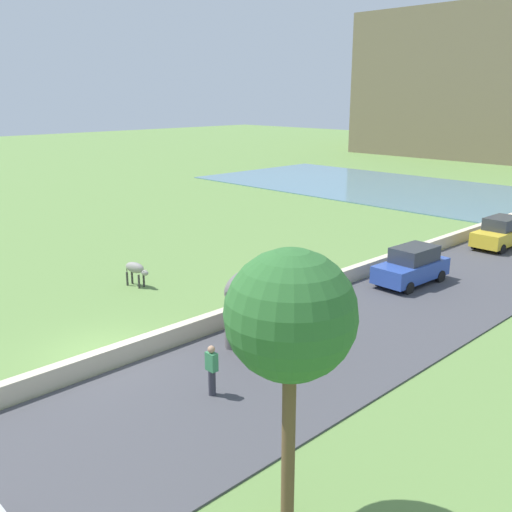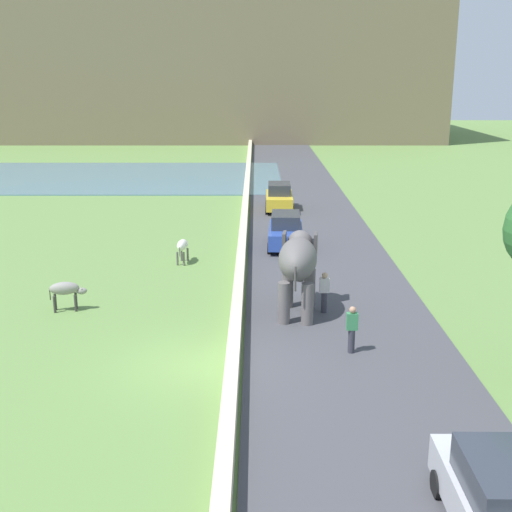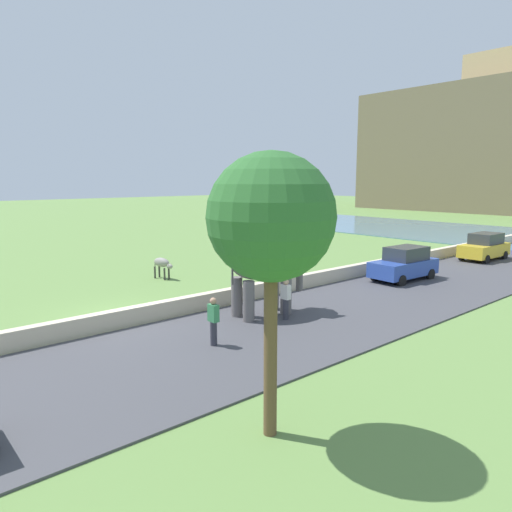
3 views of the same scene
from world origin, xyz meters
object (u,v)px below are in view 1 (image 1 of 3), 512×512
car_yellow (500,233)px  cow_grey (136,269)px  elephant (263,291)px  person_beside_elephant (286,330)px  cow_white (291,258)px  car_blue (412,266)px  person_trailing (212,370)px

car_yellow → cow_grey: car_yellow is taller
elephant → cow_grey: elephant is taller
person_beside_elephant → cow_white: bearing=131.2°
person_beside_elephant → car_blue: size_ratio=0.40×
car_yellow → cow_white: size_ratio=2.85×
person_beside_elephant → car_yellow: car_yellow is taller
car_blue → car_yellow: same height
elephant → car_blue: elephant is taller
car_yellow → cow_white: car_yellow is taller
elephant → cow_white: size_ratio=2.50×
car_blue → cow_grey: 12.88m
car_yellow → cow_grey: bearing=-114.7°
person_trailing → cow_grey: bearing=158.5°
cow_white → cow_grey: size_ratio=1.00×
car_yellow → person_beside_elephant: bearing=-86.9°
person_beside_elephant → cow_white: 9.20m
cow_white → person_beside_elephant: bearing=-48.8°
elephant → person_trailing: (1.52, -3.65, -1.16)m
person_trailing → person_beside_elephant: bearing=97.8°
elephant → car_blue: size_ratio=0.87×
person_trailing → car_yellow: 23.14m
car_blue → cow_grey: (-8.76, -9.44, -0.06)m
elephant → person_trailing: size_ratio=2.17×
cow_white → cow_grey: same height
person_trailing → car_blue: car_blue is taller
cow_white → car_blue: bearing=29.5°
cow_grey → person_trailing: bearing=-21.5°
elephant → car_yellow: size_ratio=0.88×
car_blue → car_yellow: bearing=90.0°
person_trailing → car_blue: size_ratio=0.40×
elephant → person_beside_elephant: bearing=4.5°
person_trailing → cow_grey: (-10.31, 4.07, -0.04)m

